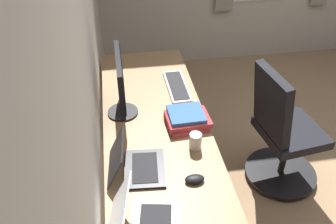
{
  "coord_description": "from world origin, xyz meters",
  "views": [
    {
      "loc": [
        -1.75,
        1.75,
        2.16
      ],
      "look_at": [
        -0.16,
        1.5,
        0.95
      ],
      "focal_mm": 38.4,
      "sensor_mm": 36.0,
      "label": 1
    }
  ],
  "objects": [
    {
      "name": "keyboard_main",
      "position": [
        0.41,
        1.35,
        0.74
      ],
      "size": [
        0.42,
        0.15,
        0.02
      ],
      "color": "silver",
      "rests_on": "desk"
    },
    {
      "name": "wall_back",
      "position": [
        0.0,
        1.95,
        1.3
      ],
      "size": [
        4.81,
        0.1,
        2.6
      ],
      "primitive_type": "cube",
      "color": "beige",
      "rests_on": "ground"
    },
    {
      "name": "laptop_left",
      "position": [
        -0.73,
        1.72,
        0.78
      ],
      "size": [
        0.36,
        0.38,
        0.22
      ],
      "color": "silver",
      "rests_on": "desk"
    },
    {
      "name": "desk",
      "position": [
        -0.16,
        1.55,
        0.67
      ],
      "size": [
        2.32,
        0.66,
        0.73
      ],
      "color": "#936D47",
      "rests_on": "ground"
    },
    {
      "name": "monitor_primary",
      "position": [
        0.17,
        1.75,
        0.97
      ],
      "size": [
        0.46,
        0.2,
        0.41
      ],
      "color": "black",
      "rests_on": "desk"
    },
    {
      "name": "office_chair",
      "position": [
        0.09,
        0.62,
        0.46
      ],
      "size": [
        0.56,
        0.58,
        0.97
      ],
      "color": "black",
      "rests_on": "ground"
    },
    {
      "name": "mouse_main",
      "position": [
        -0.49,
        1.41,
        0.75
      ],
      "size": [
        0.06,
        0.1,
        0.03
      ],
      "primitive_type": "ellipsoid",
      "color": "black",
      "rests_on": "desk"
    },
    {
      "name": "book_stack_near",
      "position": [
        -0.01,
        1.36,
        0.77
      ],
      "size": [
        0.26,
        0.28,
        0.08
      ],
      "color": "#B2383D",
      "rests_on": "desk"
    },
    {
      "name": "drawer_pedestal",
      "position": [
        0.24,
        1.58,
        0.35
      ],
      "size": [
        0.4,
        0.51,
        0.69
      ],
      "color": "#936D47",
      "rests_on": "ground"
    },
    {
      "name": "coffee_mug",
      "position": [
        -0.24,
        1.35,
        0.78
      ],
      "size": [
        0.11,
        0.07,
        0.1
      ],
      "color": "silver",
      "rests_on": "desk"
    },
    {
      "name": "laptop_leftmost",
      "position": [
        -0.36,
        1.72,
        0.78
      ],
      "size": [
        0.31,
        0.33,
        0.2
      ],
      "color": "black",
      "rests_on": "desk"
    }
  ]
}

